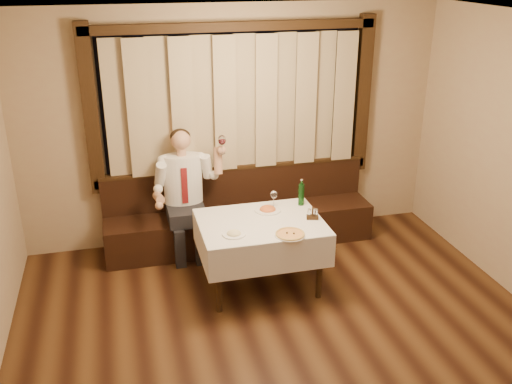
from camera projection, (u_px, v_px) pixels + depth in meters
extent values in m
cube|color=silver|center=(332.00, 37.00, 3.52)|extent=(5.00, 6.00, 0.01)
cube|color=tan|center=(233.00, 126.00, 6.74)|extent=(5.00, 0.01, 2.80)
cube|color=black|center=(233.00, 102.00, 6.61)|extent=(3.00, 0.02, 1.60)
cube|color=orange|center=(174.00, 131.00, 6.55)|extent=(0.50, 0.01, 0.40)
cube|color=black|center=(235.00, 172.00, 6.90)|extent=(3.30, 0.12, 0.10)
cube|color=black|center=(233.00, 26.00, 6.24)|extent=(3.30, 0.12, 0.10)
cube|color=black|center=(90.00, 111.00, 6.21)|extent=(0.16, 0.12, 1.90)
cube|color=black|center=(362.00, 95.00, 6.93)|extent=(0.16, 0.12, 1.90)
cube|color=#9C8B64|center=(235.00, 104.00, 6.52)|extent=(2.90, 0.08, 1.55)
cube|color=black|center=(240.00, 227.00, 6.90)|extent=(3.20, 0.60, 0.45)
cube|color=black|center=(235.00, 186.00, 6.95)|extent=(3.20, 0.12, 0.45)
cube|color=black|center=(235.00, 167.00, 6.85)|extent=(3.20, 0.14, 0.04)
cylinder|color=black|center=(219.00, 280.00, 5.53)|extent=(0.06, 0.06, 0.71)
cylinder|color=black|center=(320.00, 267.00, 5.76)|extent=(0.06, 0.06, 0.71)
cylinder|color=black|center=(206.00, 245.00, 6.19)|extent=(0.06, 0.06, 0.71)
cylinder|color=black|center=(297.00, 235.00, 6.43)|extent=(0.06, 0.06, 0.71)
cube|color=black|center=(261.00, 224.00, 5.83)|extent=(1.20, 0.90, 0.04)
cube|color=silver|center=(261.00, 222.00, 5.82)|extent=(1.26, 0.96, 0.01)
cube|color=silver|center=(273.00, 259.00, 5.46)|extent=(1.26, 0.01, 0.35)
cube|color=silver|center=(250.00, 218.00, 6.32)|extent=(1.26, 0.01, 0.35)
cube|color=silver|center=(200.00, 244.00, 5.75)|extent=(0.01, 0.96, 0.35)
cube|color=silver|center=(318.00, 230.00, 6.03)|extent=(0.01, 0.96, 0.35)
cylinder|color=white|center=(290.00, 235.00, 5.52)|extent=(0.30, 0.30, 0.01)
cylinder|color=#CA5A1E|center=(290.00, 234.00, 5.52)|extent=(0.28, 0.28, 0.01)
torus|color=tan|center=(290.00, 234.00, 5.52)|extent=(0.29, 0.29, 0.02)
sphere|color=black|center=(287.00, 233.00, 5.53)|extent=(0.02, 0.02, 0.02)
sphere|color=black|center=(294.00, 233.00, 5.52)|extent=(0.02, 0.02, 0.02)
cylinder|color=white|center=(268.00, 210.00, 6.06)|extent=(0.28, 0.28, 0.02)
ellipsoid|color=#C5481F|center=(268.00, 206.00, 6.04)|extent=(0.17, 0.17, 0.08)
cylinder|color=white|center=(234.00, 234.00, 5.54)|extent=(0.23, 0.23, 0.01)
ellipsoid|color=beige|center=(234.00, 231.00, 5.52)|extent=(0.14, 0.14, 0.06)
cylinder|color=#104C13|center=(301.00, 195.00, 6.16)|extent=(0.06, 0.06, 0.24)
cylinder|color=#104C13|center=(302.00, 183.00, 6.11)|extent=(0.03, 0.03, 0.06)
cylinder|color=silver|center=(302.00, 180.00, 6.10)|extent=(0.03, 0.03, 0.01)
cylinder|color=white|center=(274.00, 207.00, 6.14)|extent=(0.07, 0.07, 0.01)
cylinder|color=white|center=(274.00, 203.00, 6.12)|extent=(0.01, 0.01, 0.10)
ellipsoid|color=white|center=(274.00, 195.00, 6.08)|extent=(0.07, 0.07, 0.09)
cube|color=black|center=(312.00, 217.00, 5.87)|extent=(0.13, 0.09, 0.04)
cube|color=black|center=(313.00, 211.00, 5.84)|extent=(0.03, 0.06, 0.09)
cylinder|color=white|center=(309.00, 213.00, 5.85)|extent=(0.03, 0.03, 0.07)
cylinder|color=silver|center=(309.00, 210.00, 5.84)|extent=(0.03, 0.03, 0.01)
cylinder|color=white|center=(316.00, 213.00, 5.85)|extent=(0.03, 0.03, 0.07)
cylinder|color=silver|center=(316.00, 210.00, 5.83)|extent=(0.03, 0.03, 0.01)
cube|color=black|center=(186.00, 214.00, 6.52)|extent=(0.42, 0.48, 0.17)
cube|color=black|center=(180.00, 248.00, 6.41)|extent=(0.12, 0.13, 0.45)
cube|color=black|center=(200.00, 246.00, 6.46)|extent=(0.12, 0.13, 0.45)
ellipsoid|color=white|center=(183.00, 179.00, 6.52)|extent=(0.44, 0.27, 0.57)
cube|color=maroon|center=(185.00, 186.00, 6.41)|extent=(0.07, 0.01, 0.42)
cylinder|color=tan|center=(181.00, 152.00, 6.40)|extent=(0.11, 0.11, 0.08)
sphere|color=tan|center=(181.00, 140.00, 6.34)|extent=(0.22, 0.22, 0.22)
ellipsoid|color=black|center=(180.00, 136.00, 6.36)|extent=(0.23, 0.23, 0.17)
sphere|color=white|center=(163.00, 161.00, 6.38)|extent=(0.14, 0.14, 0.14)
sphere|color=white|center=(200.00, 158.00, 6.48)|extent=(0.14, 0.14, 0.14)
sphere|color=tan|center=(159.00, 206.00, 6.11)|extent=(0.09, 0.09, 0.09)
sphere|color=tan|center=(221.00, 150.00, 6.31)|extent=(0.10, 0.10, 0.10)
cylinder|color=white|center=(222.00, 147.00, 6.27)|extent=(0.01, 0.01, 0.12)
ellipsoid|color=white|center=(222.00, 139.00, 6.24)|extent=(0.09, 0.09, 0.11)
ellipsoid|color=#4C070F|center=(222.00, 141.00, 6.24)|extent=(0.07, 0.07, 0.06)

